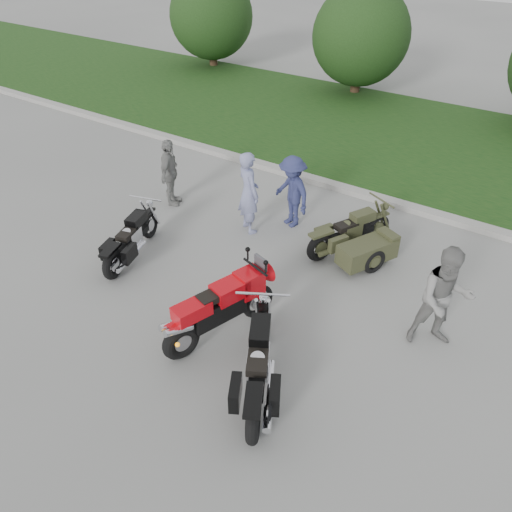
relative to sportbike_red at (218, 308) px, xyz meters
The scene contains 13 objects.
ground 0.95m from the sportbike_red, behind, with size 80.00×80.00×0.00m, color #9E9D98.
curb 6.18m from the sportbike_red, 96.43° to the left, with size 60.00×0.30×0.15m, color #A5A29B.
grass_strip 10.31m from the sportbike_red, 93.84° to the left, with size 60.00×8.00×0.14m, color #31531C.
tree_far_left 17.38m from the sportbike_red, 128.13° to the left, with size 3.60×3.60×4.00m.
tree_mid_left 14.19m from the sportbike_red, 105.16° to the left, with size 3.60×3.60×4.00m.
sportbike_red is the anchor object (origin of this frame).
cruiser_left 3.11m from the sportbike_red, 164.36° to the left, with size 0.81×2.16×0.85m.
cruiser_right 1.39m from the sportbike_red, 26.85° to the right, with size 1.36×2.28×0.97m.
cruiser_sidecar 3.62m from the sportbike_red, 73.30° to the left, with size 1.64×2.08×0.86m.
person_stripe 3.56m from the sportbike_red, 116.13° to the left, with size 0.70×0.46×1.92m, color #8A8FBC.
person_grey 3.74m from the sportbike_red, 32.01° to the left, with size 0.93×0.73×1.92m, color gray.
person_denim 4.02m from the sportbike_red, 102.53° to the left, with size 1.11×0.64×1.72m, color navy.
person_back 4.96m from the sportbike_red, 141.05° to the left, with size 0.99×0.41×1.69m, color gray.
Camera 1 is at (4.75, -5.03, 6.26)m, focal length 35.00 mm.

